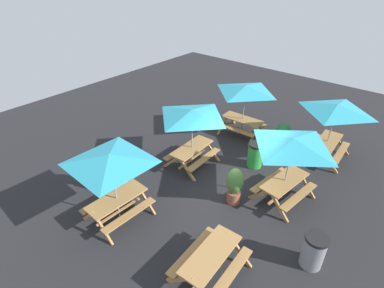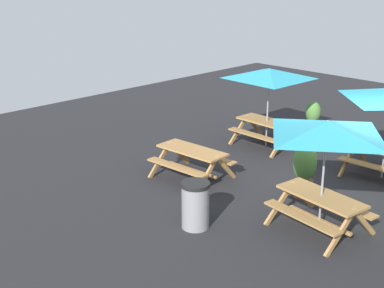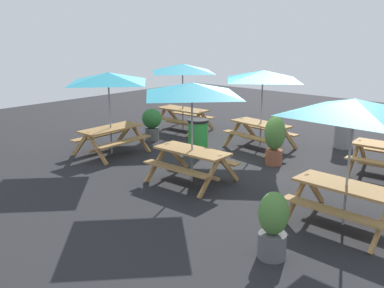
{
  "view_description": "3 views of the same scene",
  "coord_description": "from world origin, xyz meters",
  "px_view_note": "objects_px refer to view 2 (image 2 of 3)",
  "views": [
    {
      "loc": [
        7.31,
        4.1,
        6.72
      ],
      "look_at": [
        0.11,
        -1.98,
        0.9
      ],
      "focal_mm": 28.0,
      "sensor_mm": 36.0,
      "label": 1
    },
    {
      "loc": [
        -5.35,
        10.18,
        5.13
      ],
      "look_at": [
        3.44,
        1.43,
        0.9
      ],
      "focal_mm": 50.0,
      "sensor_mm": 36.0,
      "label": 2
    },
    {
      "loc": [
        6.34,
        -9.0,
        3.42
      ],
      "look_at": [
        0.11,
        -1.98,
        0.9
      ],
      "focal_mm": 40.0,
      "sensor_mm": 36.0,
      "label": 3
    }
  ],
  "objects_px": {
    "picnic_table_5": "(326,136)",
    "potted_plant_1": "(313,118)",
    "potted_plant_0": "(304,168)",
    "picnic_table_0": "(192,157)",
    "picnic_table_3": "(269,79)",
    "trash_bin_gray": "(195,205)"
  },
  "relations": [
    {
      "from": "picnic_table_0",
      "to": "picnic_table_3",
      "type": "distance_m",
      "value": 3.6
    },
    {
      "from": "potted_plant_0",
      "to": "potted_plant_1",
      "type": "height_order",
      "value": "potted_plant_0"
    },
    {
      "from": "picnic_table_5",
      "to": "potted_plant_0",
      "type": "relative_size",
      "value": 1.8
    },
    {
      "from": "picnic_table_0",
      "to": "trash_bin_gray",
      "type": "relative_size",
      "value": 1.91
    },
    {
      "from": "trash_bin_gray",
      "to": "potted_plant_1",
      "type": "xyz_separation_m",
      "value": [
        1.77,
        -6.96,
        0.06
      ]
    },
    {
      "from": "picnic_table_0",
      "to": "trash_bin_gray",
      "type": "bearing_deg",
      "value": 133.34
    },
    {
      "from": "picnic_table_5",
      "to": "trash_bin_gray",
      "type": "bearing_deg",
      "value": 50.16
    },
    {
      "from": "picnic_table_5",
      "to": "picnic_table_0",
      "type": "bearing_deg",
      "value": 6.06
    },
    {
      "from": "picnic_table_0",
      "to": "picnic_table_3",
      "type": "height_order",
      "value": "picnic_table_3"
    },
    {
      "from": "picnic_table_0",
      "to": "picnic_table_5",
      "type": "bearing_deg",
      "value": 174.92
    },
    {
      "from": "picnic_table_0",
      "to": "picnic_table_3",
      "type": "bearing_deg",
      "value": -89.41
    },
    {
      "from": "potted_plant_1",
      "to": "trash_bin_gray",
      "type": "bearing_deg",
      "value": 104.26
    },
    {
      "from": "potted_plant_0",
      "to": "picnic_table_3",
      "type": "bearing_deg",
      "value": -38.92
    },
    {
      "from": "picnic_table_3",
      "to": "potted_plant_1",
      "type": "bearing_deg",
      "value": -99.05
    },
    {
      "from": "potted_plant_1",
      "to": "potted_plant_0",
      "type": "bearing_deg",
      "value": 120.73
    },
    {
      "from": "picnic_table_5",
      "to": "potted_plant_1",
      "type": "xyz_separation_m",
      "value": [
        3.61,
        -5.27,
        -1.44
      ]
    },
    {
      "from": "picnic_table_5",
      "to": "trash_bin_gray",
      "type": "relative_size",
      "value": 2.38
    },
    {
      "from": "picnic_table_3",
      "to": "trash_bin_gray",
      "type": "relative_size",
      "value": 2.88
    },
    {
      "from": "picnic_table_3",
      "to": "potted_plant_0",
      "type": "distance_m",
      "value": 3.85
    },
    {
      "from": "potted_plant_0",
      "to": "trash_bin_gray",
      "type": "bearing_deg",
      "value": 76.25
    },
    {
      "from": "picnic_table_0",
      "to": "trash_bin_gray",
      "type": "height_order",
      "value": "trash_bin_gray"
    },
    {
      "from": "picnic_table_3",
      "to": "potted_plant_1",
      "type": "distance_m",
      "value": 2.38
    }
  ]
}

